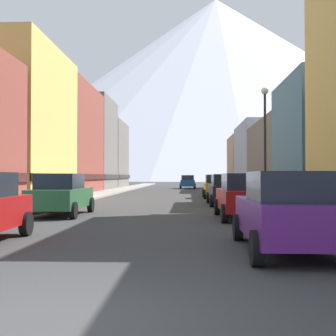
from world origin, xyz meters
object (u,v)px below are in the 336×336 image
(car_left_1, at_px, (61,194))
(car_right_0, at_px, (288,211))
(car_driving_0, at_px, (188,182))
(potted_plant_0, at_px, (327,202))
(streetlamp_right, at_px, (265,129))
(car_right_1, at_px, (244,196))
(car_right_2, at_px, (226,190))
(car_right_3, at_px, (217,186))

(car_left_1, distance_m, car_right_0, 11.44)
(car_driving_0, xyz_separation_m, potted_plant_0, (5.40, -40.08, -0.21))
(car_left_1, relative_size, car_right_0, 1.00)
(car_driving_0, relative_size, streetlamp_right, 0.75)
(car_left_1, bearing_deg, car_right_0, -48.39)
(car_left_1, relative_size, car_driving_0, 1.01)
(car_right_1, relative_size, potted_plant_0, 4.47)
(car_left_1, distance_m, car_right_2, 10.23)
(car_right_3, relative_size, streetlamp_right, 0.75)
(car_right_1, xyz_separation_m, potted_plant_0, (3.20, -0.04, -0.21))
(car_right_0, xyz_separation_m, streetlamp_right, (1.55, 11.55, 3.09))
(car_right_2, bearing_deg, car_right_1, -90.00)
(car_driving_0, bearing_deg, streetlamp_right, -84.05)
(car_left_1, height_order, car_right_2, same)
(car_right_3, distance_m, potted_plant_0, 16.47)
(car_right_3, height_order, potted_plant_0, car_right_3)
(car_right_1, xyz_separation_m, car_right_2, (-0.00, 7.92, 0.00))
(car_left_1, bearing_deg, car_right_2, 42.05)
(car_right_1, distance_m, car_driving_0, 40.10)
(car_right_3, bearing_deg, car_driving_0, 95.25)
(car_right_3, xyz_separation_m, streetlamp_right, (1.55, -12.06, 3.09))
(car_right_0, relative_size, car_right_2, 1.00)
(car_right_3, bearing_deg, car_right_1, -90.00)
(car_driving_0, bearing_deg, car_right_0, -87.35)
(car_right_0, distance_m, car_right_3, 23.61)
(car_left_1, distance_m, car_right_3, 16.87)
(car_right_3, distance_m, streetlamp_right, 12.55)
(potted_plant_0, bearing_deg, streetlamp_right, 111.94)
(car_right_0, relative_size, car_driving_0, 1.00)
(potted_plant_0, relative_size, streetlamp_right, 0.17)
(car_right_2, bearing_deg, car_right_0, -90.00)
(car_right_1, height_order, car_right_3, same)
(car_driving_0, bearing_deg, car_right_1, -86.85)
(car_right_1, height_order, streetlamp_right, streetlamp_right)
(car_left_1, distance_m, car_driving_0, 39.35)
(car_right_3, distance_m, car_driving_0, 24.03)
(car_right_2, bearing_deg, car_driving_0, 93.92)
(car_left_1, xyz_separation_m, car_right_2, (7.60, 6.85, 0.00))
(car_right_1, distance_m, potted_plant_0, 3.21)
(car_right_2, relative_size, car_right_3, 1.00)
(car_left_1, xyz_separation_m, car_right_3, (7.60, 15.06, 0.00))
(car_left_1, xyz_separation_m, car_driving_0, (5.40, 38.98, 0.00))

